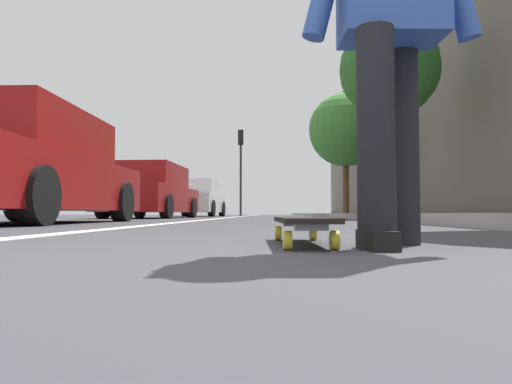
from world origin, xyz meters
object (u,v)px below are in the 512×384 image
Objects in this scene: skateboard at (302,222)px; parked_car_far at (197,199)px; parked_car_mid at (151,193)px; street_tree_mid at (389,70)px; street_tree_far at (345,130)px; skater_person at (390,11)px; parked_car_near at (26,170)px; traffic_light at (241,157)px.

skateboard is 0.19× the size of parked_car_far.
parked_car_mid is 7.10m from street_tree_mid.
street_tree_mid reaches higher than street_tree_far.
skater_person is at bearing -168.33° from parked_car_far.
parked_car_far is (6.56, -0.21, 0.01)m from parked_car_mid.
parked_car_near is (4.26, 3.75, -0.23)m from skater_person.
skater_person is 0.33× the size of street_tree_far.
skater_person reaches higher than parked_car_far.
street_tree_mid is at bearing -15.81° from skateboard.
parked_car_near reaches higher than skateboard.
parked_car_near is 6.84m from parked_car_mid.
skateboard is at bearing -162.21° from parked_car_mid.
parked_car_far is 10.20m from street_tree_mid.
parked_car_far is 6.74m from street_tree_far.
street_tree_far is (6.34, -6.32, 2.83)m from parked_car_mid.
skateboard is 17.82m from parked_car_far.
parked_car_near is at bearing 154.72° from street_tree_far.
street_tree_mid reaches higher than skater_person.
street_tree_far is at bearing -44.94° from parked_car_mid.
parked_car_near is 14.84m from street_tree_far.
parked_car_near is at bearing 175.48° from traffic_light.
skater_person reaches higher than parked_car_mid.
skateboard is 5.37m from parked_car_near.
skateboard is 0.52× the size of skater_person.
skateboard is 0.17× the size of street_tree_far.
parked_car_far reaches higher than skateboard.
street_tree_mid is at bearing -99.12° from parked_car_mid.
parked_car_far is at bearing 38.91° from street_tree_mid.
parked_car_near is at bearing -179.13° from parked_car_mid.
parked_car_far is at bearing 166.22° from traffic_light.
parked_car_mid is 6.56m from parked_car_far.
skater_person is 0.36× the size of parked_car_far.
parked_car_far is at bearing -1.83° from parked_car_mid.
street_tree_mid reaches higher than parked_car_far.
skateboard is 0.19× the size of parked_car_near.
skateboard is at bearing -169.32° from parked_car_far.
street_tree_far is at bearing -92.10° from parked_car_far.
skater_person is 5.68m from parked_car_near.
street_tree_mid is at bearing -13.75° from skater_person.
traffic_light is 0.92× the size of street_tree_far.
traffic_light is at bearing -13.78° from parked_car_far.
skater_person is at bearing -138.61° from parked_car_near.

